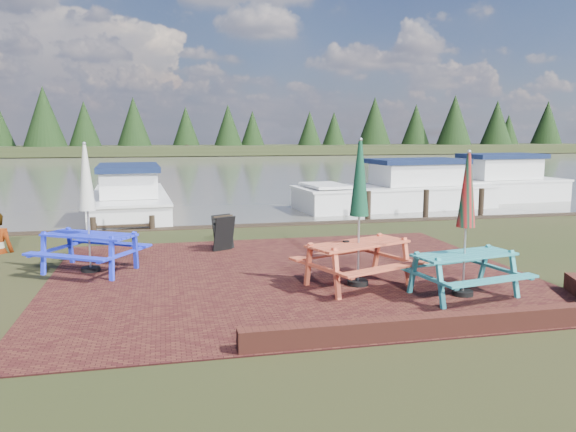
# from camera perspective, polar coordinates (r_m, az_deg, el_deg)

# --- Properties ---
(ground) EXTENTS (120.00, 120.00, 0.00)m
(ground) POSITION_cam_1_polar(r_m,az_deg,el_deg) (9.92, 1.58, -7.52)
(ground) COLOR black
(ground) RESTS_ON ground
(paving) EXTENTS (9.00, 7.50, 0.02)m
(paving) POSITION_cam_1_polar(r_m,az_deg,el_deg) (10.85, 0.29, -6.06)
(paving) COLOR #341110
(paving) RESTS_ON ground
(brick_wall) EXTENTS (6.21, 1.79, 0.30)m
(brick_wall) POSITION_cam_1_polar(r_m,az_deg,el_deg) (8.56, 20.01, -9.60)
(brick_wall) COLOR #4C1E16
(brick_wall) RESTS_ON ground
(water) EXTENTS (120.00, 60.00, 0.02)m
(water) POSITION_cam_1_polar(r_m,az_deg,el_deg) (46.39, -9.64, 4.95)
(water) COLOR #48453D
(water) RESTS_ON ground
(far_treeline) EXTENTS (120.00, 10.00, 8.10)m
(far_treeline) POSITION_cam_1_polar(r_m,az_deg,el_deg) (75.29, -10.86, 8.71)
(far_treeline) COLOR black
(far_treeline) RESTS_ON ground
(picnic_table_teal) EXTENTS (2.00, 1.85, 2.42)m
(picnic_table_teal) POSITION_cam_1_polar(r_m,az_deg,el_deg) (9.80, 17.52, -3.00)
(picnic_table_teal) COLOR teal
(picnic_table_teal) RESTS_ON ground
(picnic_table_red) EXTENTS (2.37, 2.25, 2.61)m
(picnic_table_red) POSITION_cam_1_polar(r_m,az_deg,el_deg) (10.04, 7.19, -2.02)
(picnic_table_red) COLOR #BF4D31
(picnic_table_red) RESTS_ON ground
(picnic_table_blue) EXTENTS (2.39, 2.33, 2.52)m
(picnic_table_blue) POSITION_cam_1_polar(r_m,az_deg,el_deg) (11.65, -19.60, -1.15)
(picnic_table_blue) COLOR #1C2BD5
(picnic_table_blue) RESTS_ON ground
(chalkboard) EXTENTS (0.55, 0.69, 0.82)m
(chalkboard) POSITION_cam_1_polar(r_m,az_deg,el_deg) (13.15, -6.57, -1.69)
(chalkboard) COLOR black
(chalkboard) RESTS_ON ground
(jetty) EXTENTS (1.76, 9.08, 1.00)m
(jetty) POSITION_cam_1_polar(r_m,az_deg,el_deg) (20.72, -15.64, 0.88)
(jetty) COLOR black
(jetty) RESTS_ON ground
(boat_jetty) EXTENTS (2.83, 7.25, 2.07)m
(boat_jetty) POSITION_cam_1_polar(r_m,az_deg,el_deg) (19.90, -15.78, 1.46)
(boat_jetty) COLOR silver
(boat_jetty) RESTS_ON ground
(boat_near) EXTENTS (7.98, 3.38, 2.10)m
(boat_near) POSITION_cam_1_polar(r_m,az_deg,el_deg) (22.28, 11.21, 2.36)
(boat_near) COLOR silver
(boat_near) RESTS_ON ground
(boat_far) EXTENTS (7.33, 3.09, 2.23)m
(boat_far) POSITION_cam_1_polar(r_m,az_deg,el_deg) (25.61, 19.57, 2.88)
(boat_far) COLOR silver
(boat_far) RESTS_ON ground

